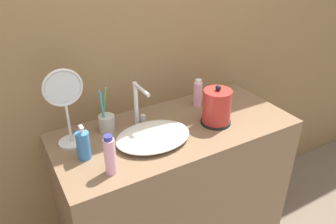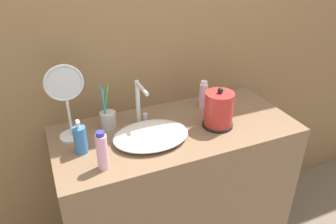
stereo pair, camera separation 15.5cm
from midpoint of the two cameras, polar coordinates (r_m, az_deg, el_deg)
wall_back at (r=1.69m, az=-6.37°, el=14.27°), size 6.00×0.04×2.60m
vanity_counter at (r=1.88m, az=-1.19°, el=-14.18°), size 1.20×0.54×0.87m
sink_basin at (r=1.51m, az=-5.56°, el=-4.33°), size 0.36×0.27×0.05m
faucet at (r=1.59m, az=-7.98°, el=1.63°), size 0.06×0.16×0.23m
electric_kettle at (r=1.62m, az=5.79°, el=0.61°), size 0.15×0.15×0.21m
toothbrush_cup at (r=1.62m, az=-13.35°, el=-1.86°), size 0.08×0.08×0.22m
lotion_bottle at (r=1.44m, az=-17.55°, el=-5.61°), size 0.06×0.06×0.16m
shampoo_bottle at (r=1.32m, az=-13.44°, el=-7.48°), size 0.05×0.05×0.17m
mouthwash_bottle at (r=1.80m, az=2.75°, el=3.24°), size 0.05×0.05×0.15m
vanity_mirror at (r=1.49m, az=-20.31°, el=1.38°), size 0.17×0.12×0.36m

